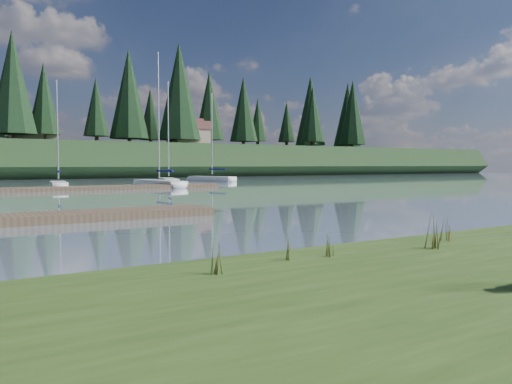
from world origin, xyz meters
TOP-DOWN VIEW (x-y plane):
  - ground at (0.00, 30.00)m, footprint 200.00×200.00m
  - bank at (0.00, -6.00)m, footprint 60.00×9.00m
  - dock_far at (2.00, 30.00)m, footprint 26.00×2.20m
  - sailboat_bg_2 at (2.86, 33.86)m, footprint 1.79×5.81m
  - sailboat_bg_3 at (10.94, 33.23)m, footprint 2.59×8.18m
  - sailboat_bg_4 at (14.22, 38.51)m, footprint 3.14×7.03m
  - sailboat_bg_5 at (21.24, 43.58)m, footprint 3.79×7.21m
  - weed_0 at (0.21, -2.36)m, footprint 0.17×0.14m
  - weed_1 at (0.99, -2.48)m, footprint 0.17×0.14m
  - weed_2 at (3.22, -2.88)m, footprint 0.17×0.14m
  - weed_3 at (-1.39, -2.70)m, footprint 0.17×0.14m
  - weed_4 at (3.20, -2.99)m, footprint 0.17×0.14m
  - weed_5 at (4.21, -2.41)m, footprint 0.17×0.14m
  - mud_lip at (0.00, -1.60)m, footprint 60.00×0.50m
  - conifer_4 at (3.00, 66.00)m, footprint 6.16×6.16m
  - conifer_5 at (15.00, 70.00)m, footprint 3.96×3.96m
  - conifer_6 at (28.00, 68.00)m, footprint 7.04×7.04m
  - conifer_7 at (42.00, 71.00)m, footprint 5.28×5.28m
  - conifer_8 at (55.00, 67.00)m, footprint 4.62×4.62m
  - conifer_9 at (68.00, 70.00)m, footprint 5.94×5.94m
  - house_1 at (6.00, 71.00)m, footprint 6.30×5.30m
  - house_2 at (30.00, 69.00)m, footprint 6.30×5.30m

SIDE VIEW (x-z plane):
  - ground at x=0.00m, z-range 0.00..0.00m
  - mud_lip at x=0.00m, z-range 0.00..0.14m
  - dock_far at x=2.00m, z-range 0.00..0.30m
  - bank at x=0.00m, z-range 0.00..0.35m
  - sailboat_bg_5 at x=21.24m, z-range -4.85..5.49m
  - sailboat_bg_3 at x=10.94m, z-range -5.58..6.23m
  - sailboat_bg_4 at x=14.22m, z-range -4.83..5.48m
  - sailboat_bg_2 at x=2.86m, z-range -4.09..4.76m
  - weed_1 at x=0.99m, z-range 0.32..0.75m
  - weed_4 at x=3.20m, z-range 0.31..0.77m
  - weed_0 at x=0.21m, z-range 0.31..0.82m
  - weed_5 at x=4.21m, z-range 0.31..0.84m
  - weed_3 at x=-1.39m, z-range 0.31..0.86m
  - weed_2 at x=3.22m, z-range 0.29..1.03m
  - house_1 at x=6.00m, z-range 4.99..9.64m
  - house_2 at x=30.00m, z-range 4.99..9.64m
  - conifer_5 at x=15.00m, z-range 5.65..16.00m
  - conifer_8 at x=55.00m, z-range 5.62..17.40m
  - conifer_7 at x=42.00m, z-range 5.59..18.79m
  - conifer_9 at x=68.00m, z-range 5.55..20.18m
  - conifer_4 at x=3.00m, z-range 5.54..20.64m
  - conifer_6 at x=28.00m, z-range 5.49..22.49m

